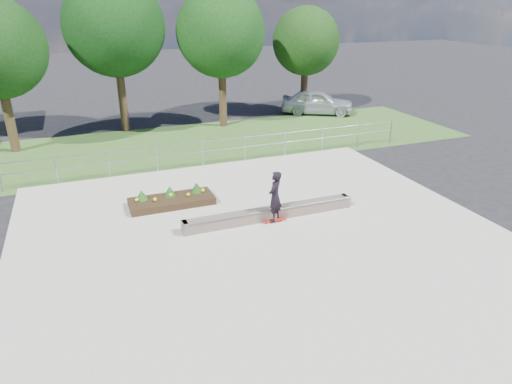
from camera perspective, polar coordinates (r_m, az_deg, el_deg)
ground at (r=14.05m, az=1.47°, el=-6.48°), size 120.00×120.00×0.00m
grass_verge at (r=23.80m, az=-8.83°, el=5.82°), size 30.00×8.00×0.02m
concrete_slab at (r=14.03m, az=1.47°, el=-6.37°), size 15.00×15.00×0.06m
fence at (r=20.31m, az=-6.71°, el=5.21°), size 20.06×0.06×1.20m
tree_mid_left at (r=26.40m, az=-17.29°, el=19.16°), size 5.25×5.25×8.25m
tree_mid_right at (r=26.49m, az=-4.41°, el=19.25°), size 4.90×4.90×7.70m
tree_far_right at (r=30.20m, az=6.25°, el=18.20°), size 4.20×4.20×6.60m
grind_ledge at (r=15.35m, az=1.78°, el=-2.69°), size 6.00×0.44×0.43m
planter_bed at (r=16.75m, az=-10.53°, el=-0.89°), size 3.00×1.20×0.61m
skateboarder at (r=14.86m, az=2.38°, el=-0.55°), size 0.80×0.72×1.78m
parked_car at (r=30.36m, az=7.71°, el=11.10°), size 4.94×3.85×1.57m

